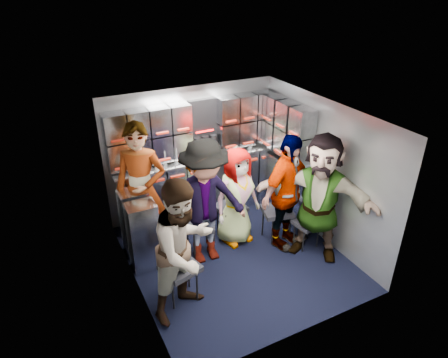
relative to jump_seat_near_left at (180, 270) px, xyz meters
name	(u,v)px	position (x,y,z in m)	size (l,w,h in m)	color
floor	(235,257)	(0.97, 0.40, -0.44)	(3.00, 3.00, 0.00)	black
wall_back	(192,151)	(0.97, 1.90, 0.61)	(2.80, 0.04, 2.10)	#969CA4
wall_left	(131,219)	(-0.43, 0.40, 0.61)	(0.04, 3.00, 2.10)	#969CA4
wall_right	(322,171)	(2.37, 0.40, 0.61)	(0.04, 3.00, 2.10)	#969CA4
ceiling	(238,115)	(0.97, 0.40, 1.66)	(2.80, 3.00, 0.02)	silver
cart_bank_back	(198,187)	(0.97, 1.69, 0.06)	(2.68, 0.38, 0.99)	gray
cart_bank_left	(139,229)	(-0.22, 0.96, 0.06)	(0.38, 0.76, 0.99)	gray
counter	(197,158)	(0.97, 1.69, 0.58)	(2.68, 0.42, 0.03)	silver
locker_bank_back	(195,128)	(0.97, 1.75, 1.05)	(2.68, 0.28, 0.82)	gray
locker_bank_right	(287,129)	(2.22, 1.10, 1.05)	(0.28, 1.00, 0.82)	gray
right_cabinet	(287,189)	(2.22, 1.00, 0.06)	(0.28, 1.20, 1.00)	gray
coffee_niche	(204,126)	(1.15, 1.81, 1.03)	(0.46, 0.16, 0.84)	black
red_latch_strip	(203,171)	(0.97, 1.49, 0.44)	(2.60, 0.02, 0.03)	maroon
jump_seat_near_left	(180,270)	(0.00, 0.00, 0.00)	(0.51, 0.49, 0.50)	black
jump_seat_mid_left	(200,226)	(0.59, 0.75, -0.01)	(0.53, 0.52, 0.48)	black
jump_seat_center	(230,209)	(1.18, 0.95, 0.00)	(0.45, 0.43, 0.49)	black
jump_seat_mid_right	(277,212)	(1.75, 0.54, 0.00)	(0.51, 0.49, 0.50)	black
jump_seat_near_right	(307,224)	(2.02, 0.17, -0.07)	(0.39, 0.38, 0.41)	black
attendant_standing	(141,190)	(-0.08, 1.18, 0.52)	(0.70, 0.46, 1.92)	black
attendant_arc_a	(184,249)	(0.00, -0.18, 0.43)	(0.84, 0.66, 1.73)	black
attendant_arc_b	(205,203)	(0.59, 0.57, 0.46)	(1.16, 0.67, 1.79)	black
attendant_arc_c	(236,197)	(1.18, 0.77, 0.30)	(0.73, 0.47, 1.48)	black
attendant_arc_d	(286,193)	(1.75, 0.36, 0.42)	(1.01, 0.42, 1.73)	black
attendant_arc_e	(319,197)	(2.02, -0.01, 0.47)	(1.69, 0.54, 1.82)	black
bottle_left	(164,158)	(0.43, 1.64, 0.72)	(0.06, 0.06, 0.25)	white
bottle_mid	(176,156)	(0.61, 1.64, 0.72)	(0.06, 0.06, 0.25)	white
bottle_right	(250,140)	(1.90, 1.64, 0.72)	(0.06, 0.06, 0.27)	white
cup_left	(158,164)	(0.31, 1.63, 0.64)	(0.08, 0.08, 0.09)	#C6AB8B
cup_right	(235,148)	(1.61, 1.63, 0.64)	(0.08, 0.08, 0.10)	#C6AB8B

